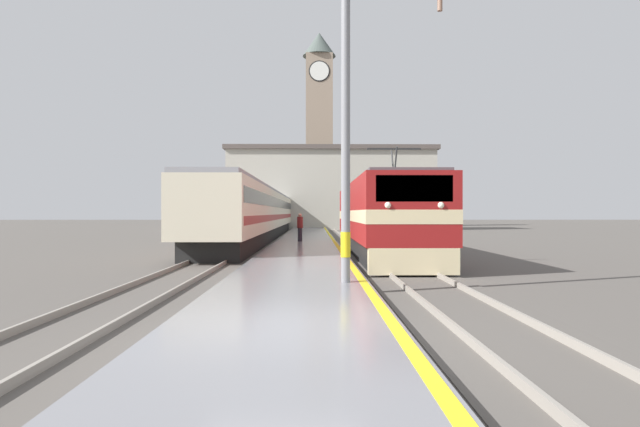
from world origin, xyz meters
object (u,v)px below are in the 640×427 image
(clock_tower, at_px, (319,124))
(catenary_mast, at_px, (351,118))
(passenger_train, at_px, (266,213))
(locomotive_train, at_px, (381,217))
(person_on_platform, at_px, (300,227))

(clock_tower, bearing_deg, catenary_mast, -89.85)
(passenger_train, distance_m, catenary_mast, 30.68)
(locomotive_train, bearing_deg, catenary_mast, -101.43)
(passenger_train, xyz_separation_m, person_on_platform, (3.25, -13.26, -0.80))
(locomotive_train, relative_size, passenger_train, 0.32)
(catenary_mast, xyz_separation_m, person_on_platform, (-1.68, 16.93, -3.06))
(locomotive_train, xyz_separation_m, passenger_train, (-7.07, 19.63, 0.21))
(locomotive_train, distance_m, person_on_platform, 7.45)
(person_on_platform, xyz_separation_m, clock_tower, (1.54, 40.52, 13.13))
(person_on_platform, bearing_deg, clock_tower, 87.83)
(passenger_train, xyz_separation_m, catenary_mast, (4.94, -30.19, 2.26))
(locomotive_train, bearing_deg, person_on_platform, 120.92)
(passenger_train, distance_m, person_on_platform, 13.68)
(passenger_train, height_order, catenary_mast, catenary_mast)
(locomotive_train, distance_m, passenger_train, 20.87)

